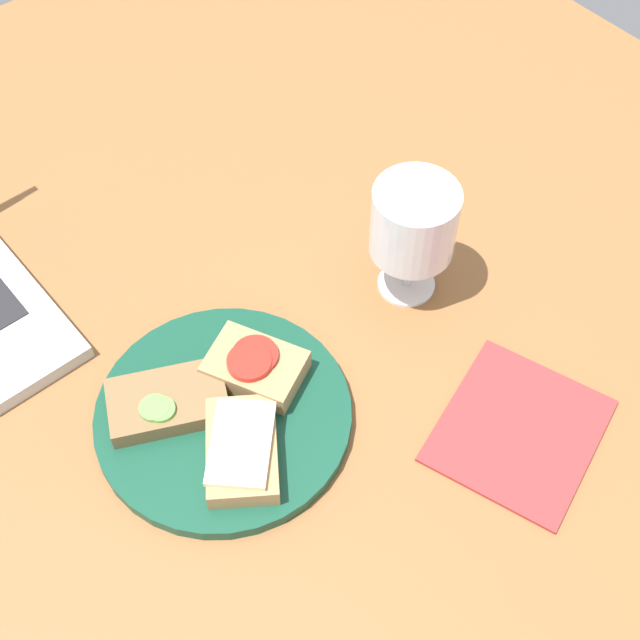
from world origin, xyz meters
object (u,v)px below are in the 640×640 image
object	(u,v)px
sandwich_with_cucumber	(167,402)
plate	(223,415)
sandwich_with_cheese	(242,449)
sandwich_with_tomato	(255,366)
napkin	(519,430)
wine_glass	(414,226)

from	to	relation	value
sandwich_with_cucumber	plate	bearing A→B (deg)	-44.92
sandwich_with_cucumber	sandwich_with_cheese	xyz separation A→B (cm)	(2.30, -8.73, 0.26)
plate	sandwich_with_tomato	xyz separation A→B (cm)	(5.03, 1.31, 2.21)
sandwich_with_cucumber	napkin	bearing A→B (deg)	-43.30
wine_glass	napkin	distance (cm)	22.54
napkin	sandwich_with_cheese	bearing A→B (deg)	147.05
sandwich_with_cucumber	sandwich_with_cheese	world-z (taller)	sandwich_with_cheese
sandwich_with_cucumber	sandwich_with_tomato	world-z (taller)	sandwich_with_tomato
plate	napkin	bearing A→B (deg)	-43.00
plate	sandwich_with_cucumber	world-z (taller)	sandwich_with_cucumber
sandwich_with_cheese	napkin	xyz separation A→B (cm)	(22.31, -14.46, -2.63)
wine_glass	napkin	world-z (taller)	wine_glass
sandwich_with_cheese	sandwich_with_tomato	xyz separation A→B (cm)	(6.44, 6.34, 0.12)
plate	napkin	size ratio (longest dim) A/B	1.56
sandwich_with_cheese	plate	bearing A→B (deg)	74.35
sandwich_with_cucumber	wine_glass	world-z (taller)	wine_glass
plate	wine_glass	world-z (taller)	wine_glass
wine_glass	sandwich_with_tomato	bearing A→B (deg)	178.01
sandwich_with_cheese	sandwich_with_tomato	bearing A→B (deg)	44.55
sandwich_with_tomato	wine_glass	size ratio (longest dim) A/B	0.78
napkin	sandwich_with_cucumber	bearing A→B (deg)	136.70
sandwich_with_cucumber	napkin	distance (cm)	33.90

